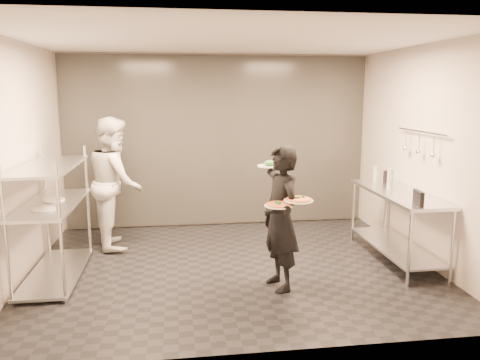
{
  "coord_description": "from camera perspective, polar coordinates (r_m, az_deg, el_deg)",
  "views": [
    {
      "loc": [
        -0.67,
        -5.61,
        2.21
      ],
      "look_at": [
        0.12,
        0.16,
        1.1
      ],
      "focal_mm": 35.0,
      "sensor_mm": 36.0,
      "label": 1
    }
  ],
  "objects": [
    {
      "name": "room_shell",
      "position": [
        6.87,
        -2.13,
        4.02
      ],
      "size": [
        5.0,
        4.0,
        2.8
      ],
      "color": "black",
      "rests_on": "ground"
    },
    {
      "name": "pass_rack",
      "position": [
        5.97,
        -21.91,
        -3.96
      ],
      "size": [
        0.6,
        1.6,
        1.5
      ],
      "color": "silver",
      "rests_on": "ground"
    },
    {
      "name": "prep_counter",
      "position": [
        6.49,
        18.61,
        -3.91
      ],
      "size": [
        0.6,
        1.8,
        0.92
      ],
      "color": "silver",
      "rests_on": "ground"
    },
    {
      "name": "utensil_rail",
      "position": [
        6.44,
        21.07,
        4.17
      ],
      "size": [
        0.07,
        1.2,
        0.31
      ],
      "color": "silver",
      "rests_on": "room_shell"
    },
    {
      "name": "waiter",
      "position": [
        5.24,
        4.99,
        -4.67
      ],
      "size": [
        0.52,
        0.67,
        1.63
      ],
      "primitive_type": "imported",
      "rotation": [
        0.0,
        0.0,
        -1.33
      ],
      "color": "black",
      "rests_on": "ground"
    },
    {
      "name": "chef",
      "position": [
        6.89,
        -14.97,
        -0.28
      ],
      "size": [
        0.85,
        1.01,
        1.86
      ],
      "primitive_type": "imported",
      "rotation": [
        0.0,
        0.0,
        1.75
      ],
      "color": "silver",
      "rests_on": "ground"
    },
    {
      "name": "pizza_plate_near",
      "position": [
        4.96,
        4.73,
        -3.03
      ],
      "size": [
        0.3,
        0.3,
        0.05
      ],
      "color": "silver",
      "rests_on": "waiter"
    },
    {
      "name": "pizza_plate_far",
      "position": [
        5.01,
        7.15,
        -2.39
      ],
      "size": [
        0.31,
        0.31,
        0.05
      ],
      "color": "silver",
      "rests_on": "waiter"
    },
    {
      "name": "salad_plate",
      "position": [
        5.42,
        3.62,
        1.91
      ],
      "size": [
        0.28,
        0.28,
        0.07
      ],
      "color": "silver",
      "rests_on": "waiter"
    },
    {
      "name": "pos_monitor",
      "position": [
        5.73,
        20.92,
        -2.06
      ],
      "size": [
        0.08,
        0.24,
        0.17
      ],
      "primitive_type": "cube",
      "rotation": [
        0.0,
        0.0,
        -0.14
      ],
      "color": "black",
      "rests_on": "prep_counter"
    },
    {
      "name": "bottle_green",
      "position": [
        6.52,
        17.84,
        0.13
      ],
      "size": [
        0.08,
        0.08,
        0.28
      ],
      "primitive_type": "cylinder",
      "color": "gray",
      "rests_on": "prep_counter"
    },
    {
      "name": "bottle_clear",
      "position": [
        7.13,
        16.21,
        0.82
      ],
      "size": [
        0.07,
        0.07,
        0.22
      ],
      "primitive_type": "cylinder",
      "color": "gray",
      "rests_on": "prep_counter"
    },
    {
      "name": "bottle_dark",
      "position": [
        6.91,
        17.27,
        0.34
      ],
      "size": [
        0.05,
        0.05,
        0.19
      ],
      "primitive_type": "cylinder",
      "color": "black",
      "rests_on": "prep_counter"
    }
  ]
}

